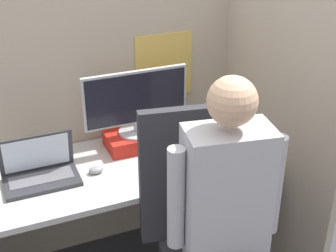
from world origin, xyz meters
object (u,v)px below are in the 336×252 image
(paper_box, at_px, (137,139))
(office_chair, at_px, (206,235))
(carrot_toy, at_px, (168,171))
(coffee_mug, at_px, (193,124))
(person, at_px, (233,216))
(monitor, at_px, (136,101))
(stapler, at_px, (234,136))
(laptop, at_px, (40,172))

(paper_box, bearing_deg, office_chair, -83.17)
(carrot_toy, xyz_separation_m, coffee_mug, (0.30, 0.35, 0.03))
(person, height_order, coffee_mug, person)
(paper_box, relative_size, office_chair, 0.29)
(monitor, xyz_separation_m, carrot_toy, (0.04, -0.34, -0.24))
(stapler, distance_m, person, 0.78)
(person, xyz_separation_m, coffee_mug, (0.23, 0.85, -0.03))
(office_chair, bearing_deg, laptop, 139.68)
(paper_box, bearing_deg, stapler, -16.97)
(stapler, distance_m, carrot_toy, 0.50)
(coffee_mug, bearing_deg, monitor, -176.90)
(laptop, distance_m, stapler, 1.05)
(carrot_toy, relative_size, person, 0.10)
(monitor, relative_size, stapler, 3.55)
(monitor, height_order, coffee_mug, monitor)
(monitor, distance_m, stapler, 0.58)
(person, bearing_deg, laptop, 133.17)
(carrot_toy, bearing_deg, person, -81.80)
(office_chair, xyz_separation_m, person, (0.03, -0.17, 0.21))
(person, bearing_deg, coffee_mug, 74.64)
(stapler, bearing_deg, carrot_toy, -159.26)
(paper_box, relative_size, stapler, 2.13)
(office_chair, relative_size, coffee_mug, 10.67)
(paper_box, xyz_separation_m, monitor, (0.00, 0.00, 0.22))
(monitor, xyz_separation_m, stapler, (0.51, -0.16, -0.23))
(monitor, bearing_deg, coffee_mug, 3.10)
(paper_box, height_order, person, person)
(paper_box, xyz_separation_m, carrot_toy, (0.04, -0.33, -0.02))
(paper_box, height_order, carrot_toy, paper_box)
(laptop, relative_size, carrot_toy, 2.69)
(paper_box, distance_m, monitor, 0.22)
(stapler, relative_size, carrot_toy, 1.22)
(person, relative_size, coffee_mug, 12.72)
(laptop, height_order, stapler, laptop)
(monitor, distance_m, laptop, 0.60)
(stapler, xyz_separation_m, coffee_mug, (-0.17, 0.18, 0.02))
(stapler, distance_m, coffee_mug, 0.24)
(laptop, bearing_deg, monitor, 14.64)
(paper_box, height_order, monitor, monitor)
(paper_box, distance_m, carrot_toy, 0.34)
(office_chair, bearing_deg, paper_box, 96.83)
(carrot_toy, height_order, person, person)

